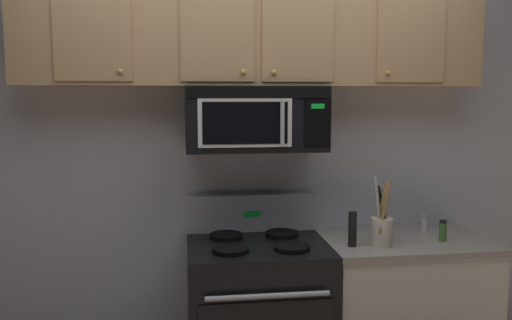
# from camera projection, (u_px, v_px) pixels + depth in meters

# --- Properties ---
(back_wall) EXTENTS (5.20, 0.10, 2.70)m
(back_wall) POSITION_uv_depth(u_px,v_px,m) (249.00, 154.00, 3.21)
(back_wall) COLOR silver
(back_wall) RESTS_ON ground_plane
(stove_range) EXTENTS (0.76, 0.69, 1.12)m
(stove_range) POSITION_uv_depth(u_px,v_px,m) (258.00, 319.00, 2.96)
(stove_range) COLOR black
(stove_range) RESTS_ON ground_plane
(over_range_microwave) EXTENTS (0.76, 0.43, 0.35)m
(over_range_microwave) POSITION_uv_depth(u_px,v_px,m) (255.00, 118.00, 2.94)
(over_range_microwave) COLOR black
(upper_cabinets) EXTENTS (2.50, 0.36, 0.55)m
(upper_cabinets) POSITION_uv_depth(u_px,v_px,m) (254.00, 36.00, 2.91)
(upper_cabinets) COLOR tan
(counter_segment) EXTENTS (0.93, 0.65, 0.90)m
(counter_segment) POSITION_uv_depth(u_px,v_px,m) (402.00, 313.00, 3.08)
(counter_segment) COLOR white
(counter_segment) RESTS_ON ground_plane
(utensil_crock_cream) EXTENTS (0.12, 0.12, 0.38)m
(utensil_crock_cream) POSITION_uv_depth(u_px,v_px,m) (382.00, 226.00, 2.85)
(utensil_crock_cream) COLOR beige
(utensil_crock_cream) RESTS_ON counter_segment
(salt_shaker) EXTENTS (0.04, 0.04, 0.10)m
(salt_shaker) POSITION_uv_depth(u_px,v_px,m) (425.00, 223.00, 3.14)
(salt_shaker) COLOR white
(salt_shaker) RESTS_ON counter_segment
(pepper_mill) EXTENTS (0.04, 0.04, 0.19)m
(pepper_mill) POSITION_uv_depth(u_px,v_px,m) (352.00, 229.00, 2.84)
(pepper_mill) COLOR black
(pepper_mill) RESTS_ON counter_segment
(spice_jar) EXTENTS (0.04, 0.04, 0.12)m
(spice_jar) POSITION_uv_depth(u_px,v_px,m) (443.00, 231.00, 2.94)
(spice_jar) COLOR #4C7F33
(spice_jar) RESTS_ON counter_segment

